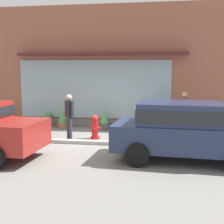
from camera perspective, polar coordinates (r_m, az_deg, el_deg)
The scene contains 12 objects.
ground_plane at distance 11.16m, azimuth -4.89°, elevation -5.44°, with size 60.00×60.00×0.00m, color gray.
curb_strip at distance 10.96m, azimuth -5.15°, elevation -5.36°, with size 14.00×0.24×0.12m, color #B2B2AD.
storefront at distance 13.99m, azimuth -1.79°, elevation 7.85°, with size 14.00×0.81×5.25m.
fire_hydrant at distance 11.66m, azimuth -3.06°, elevation -2.70°, with size 0.42×0.39×0.87m.
pedestrian_with_handbag at distance 11.57m, azimuth -7.69°, elevation -0.25°, with size 0.49×0.54×1.63m.
pedestrian_passerby at distance 13.01m, azimuth 12.75°, elevation 0.49°, with size 0.29×0.42×1.63m.
parked_car_navy at distance 9.05m, azimuth 12.81°, elevation -2.77°, with size 4.14×2.27×1.62m.
potted_plant_window_center at distance 15.02m, azimuth -19.12°, elevation -1.29°, with size 0.48×0.48×0.59m.
potted_plant_trailing_edge at distance 13.85m, azimuth -8.92°, elevation -0.85°, with size 0.35×0.35×1.04m.
potted_plant_low_front at distance 13.25m, azimuth 19.13°, elevation -2.13°, with size 0.46×0.46×0.72m.
potted_plant_doorstep at distance 13.39m, azimuth -1.39°, elevation -1.47°, with size 0.42×0.42×0.84m.
potted_plant_corner_tall at distance 14.41m, azimuth -11.34°, elevation -1.34°, with size 0.36×0.36×0.63m.
Camera 1 is at (2.71, -10.54, 2.52)m, focal length 51.18 mm.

